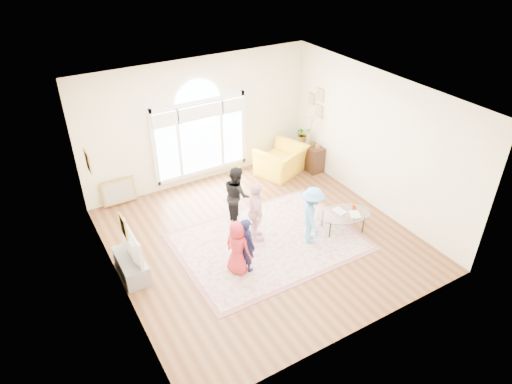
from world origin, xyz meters
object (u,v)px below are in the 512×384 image
television (128,245)px  armchair (281,160)px  coffee_table (344,214)px  area_rug (269,242)px  tv_console (131,266)px

television → armchair: (4.68, 1.88, -0.32)m
coffee_table → area_rug: bearing=-177.9°
television → tv_console: bearing=180.0°
area_rug → coffee_table: bearing=-14.2°
tv_console → coffee_table: 4.58m
coffee_table → armchair: bearing=102.1°
television → coffee_table: (4.47, -0.92, -0.31)m
television → armchair: television is taller
tv_console → coffee_table: coffee_table is taller
area_rug → television: (-2.81, 0.50, 0.71)m
area_rug → television: size_ratio=3.51×
television → armchair: 5.05m
area_rug → tv_console: size_ratio=3.60×
tv_console → armchair: 5.05m
tv_console → area_rug: bearing=-10.1°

